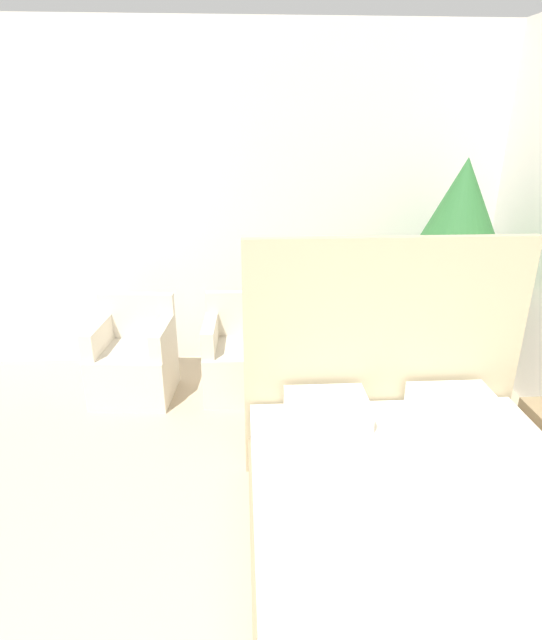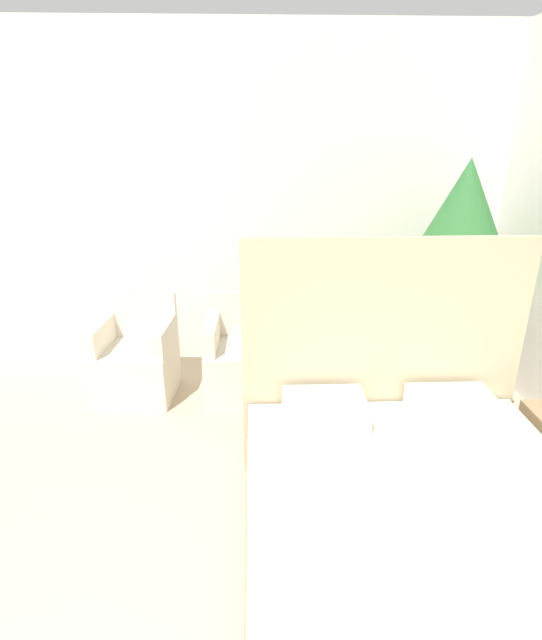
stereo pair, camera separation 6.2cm
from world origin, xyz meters
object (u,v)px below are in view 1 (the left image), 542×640
armchair_near_window_right (243,361)px  bed (427,538)px  armchair_near_window_left (134,364)px  potted_palm (458,232)px

armchair_near_window_right → bed: bearing=-64.8°
bed → armchair_near_window_right: bearing=113.4°
bed → armchair_near_window_left: bed is taller
bed → armchair_near_window_left: bearing=131.6°
bed → potted_palm: 2.47m
bed → potted_palm: bearing=67.2°
armchair_near_window_left → armchair_near_window_right: bearing=5.1°
bed → armchair_near_window_right: bed is taller
potted_palm → armchair_near_window_right: bearing=-176.7°
armchair_near_window_left → armchair_near_window_right: 0.90m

